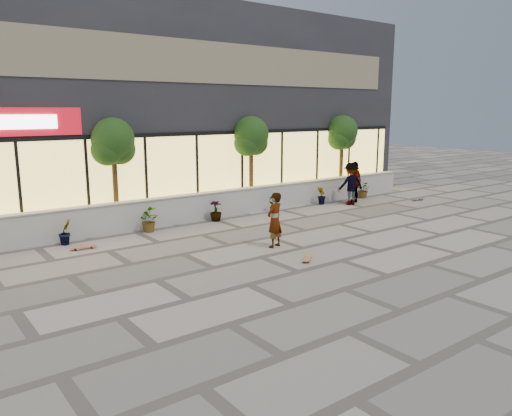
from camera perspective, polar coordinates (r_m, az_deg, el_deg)
ground at (r=14.33m, az=9.79°, el=-5.95°), size 80.00×80.00×0.00m
planter_wall at (r=19.52m, az=-5.25°, el=0.34°), size 22.00×0.42×1.04m
retail_building at (r=24.01m, az=-12.46°, el=11.09°), size 24.00×9.17×8.50m
shrub_b at (r=16.79m, az=-20.99°, el=-2.57°), size 0.57×0.57×0.81m
shrub_c at (r=17.73m, az=-12.29°, el=-1.38°), size 0.68×0.77×0.81m
shrub_d at (r=19.03m, az=-4.62°, el=-0.30°), size 0.64×0.64×0.81m
shrub_e at (r=20.63m, az=1.95°, el=0.63°), size 0.46×0.35×0.81m
shrub_f at (r=22.47m, az=7.52°, el=1.41°), size 0.55×0.57×0.81m
shrub_g at (r=24.49m, az=12.22°, el=2.06°), size 0.77×0.84×0.81m
tree_midwest at (r=18.28m, az=-16.01°, el=7.00°), size 1.60×1.50×3.92m
tree_mideast at (r=21.18m, az=-0.57°, el=7.95°), size 1.60×1.50×3.92m
tree_east at (r=24.84m, az=9.81°, el=8.27°), size 1.60×1.50×3.92m
skater_center at (r=15.30m, az=2.15°, el=-1.38°), size 0.72×0.58×1.71m
skater_right_near at (r=23.07m, az=11.22°, el=2.91°), size 1.19×0.75×1.89m
skater_right_far at (r=22.56m, az=10.79°, el=2.73°), size 1.37×1.03×1.88m
skateboard_center at (r=14.20m, az=5.89°, el=-5.70°), size 0.68×0.61×0.09m
skateboard_left at (r=16.09m, az=-19.12°, el=-4.23°), size 0.79×0.30×0.09m
skateboard_right_near at (r=23.33m, az=10.81°, el=0.83°), size 0.70×0.20×0.08m
skateboard_right_far at (r=24.51m, az=17.99°, el=1.00°), size 0.79×0.27×0.09m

